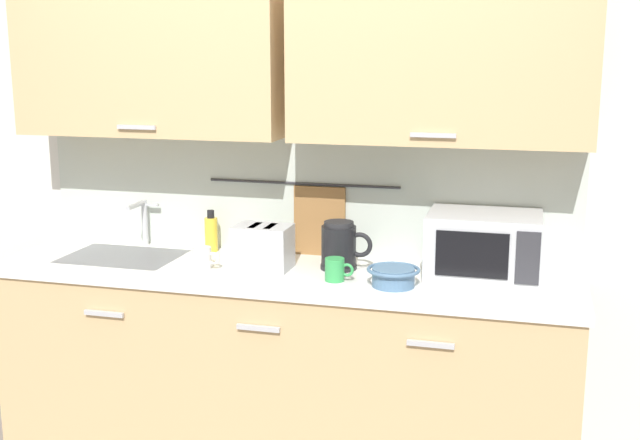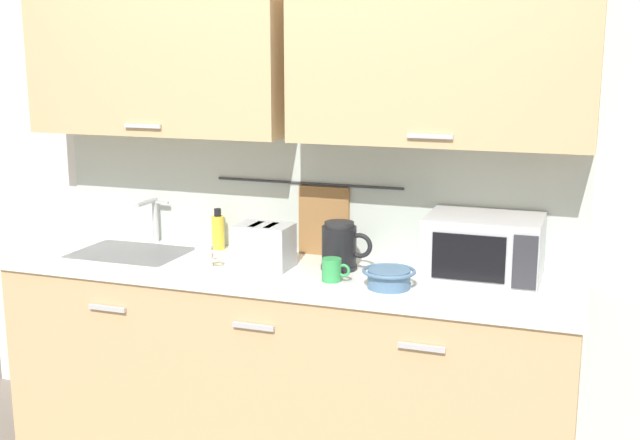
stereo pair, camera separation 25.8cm
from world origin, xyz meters
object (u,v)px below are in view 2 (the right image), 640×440
at_px(dish_soap_bottle, 218,231).
at_px(toaster, 264,246).
at_px(mug_near_sink, 205,256).
at_px(electric_kettle, 340,246).
at_px(mug_by_kettle, 332,270).
at_px(mixing_bowl, 389,277).
at_px(microwave, 484,248).

distance_m(dish_soap_bottle, toaster, 0.40).
bearing_deg(mug_near_sink, dish_soap_bottle, 105.76).
bearing_deg(electric_kettle, toaster, -165.66).
distance_m(toaster, mug_by_kettle, 0.37).
xyz_separation_m(dish_soap_bottle, toaster, (0.33, -0.22, 0.01)).
height_order(mug_near_sink, toaster, toaster).
bearing_deg(dish_soap_bottle, toaster, -33.85).
bearing_deg(dish_soap_bottle, mug_by_kettle, -25.64).
xyz_separation_m(mug_near_sink, mixing_bowl, (0.84, -0.05, -0.00)).
bearing_deg(microwave, mug_near_sink, -170.94).
bearing_deg(microwave, electric_kettle, -176.86).
xyz_separation_m(dish_soap_bottle, mug_near_sink, (0.08, -0.30, -0.04)).
distance_m(electric_kettle, toaster, 0.33).
distance_m(electric_kettle, mixing_bowl, 0.34).
bearing_deg(toaster, mug_by_kettle, -16.54).
bearing_deg(electric_kettle, mug_near_sink, -164.87).
height_order(mixing_bowl, mug_by_kettle, mug_by_kettle).
height_order(microwave, dish_soap_bottle, microwave).
relative_size(dish_soap_bottle, mixing_bowl, 0.92).
xyz_separation_m(electric_kettle, dish_soap_bottle, (-0.65, 0.14, -0.01)).
relative_size(mixing_bowl, toaster, 0.84).
relative_size(dish_soap_bottle, mug_by_kettle, 1.63).
relative_size(mug_near_sink, mixing_bowl, 0.56).
bearing_deg(electric_kettle, microwave, 3.14).
relative_size(mug_near_sink, toaster, 0.47).
xyz_separation_m(electric_kettle, mug_by_kettle, (0.03, -0.19, -0.05)).
bearing_deg(mug_by_kettle, mug_near_sink, 177.04).
distance_m(microwave, mug_by_kettle, 0.62).
distance_m(microwave, mixing_bowl, 0.42).
xyz_separation_m(microwave, electric_kettle, (-0.61, -0.03, -0.03)).
relative_size(mug_near_sink, mug_by_kettle, 1.00).
xyz_separation_m(dish_soap_bottle, mixing_bowl, (0.92, -0.34, -0.04)).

